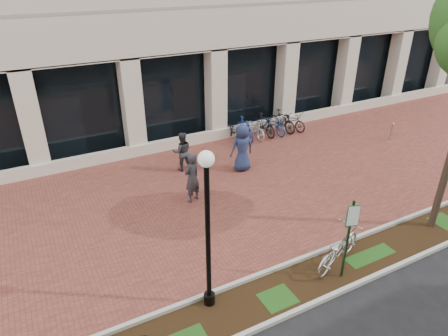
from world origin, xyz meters
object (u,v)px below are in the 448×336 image
parking_sign (350,230)px  pedestrian_right (242,148)px  pedestrian_left (192,178)px  bike_rack_cluster (264,125)px  locked_bicycle (338,248)px  pedestrian_mid (182,152)px  lamppost (208,225)px  bollard (392,131)px

parking_sign → pedestrian_right: parking_sign is taller
pedestrian_left → pedestrian_right: 3.04m
pedestrian_left → bike_rack_cluster: 6.89m
locked_bicycle → pedestrian_left: 5.48m
locked_bicycle → pedestrian_left: size_ratio=1.13×
locked_bicycle → pedestrian_right: size_ratio=1.06×
pedestrian_left → pedestrian_mid: bearing=-128.4°
parking_sign → lamppost: size_ratio=0.58×
pedestrian_mid → locked_bicycle: bearing=116.2°
lamppost → bollard: (12.25, 5.29, -1.94)m
locked_bicycle → parking_sign: bearing=135.8°
parking_sign → pedestrian_left: 5.85m
locked_bicycle → pedestrian_mid: 7.56m
parking_sign → locked_bicycle: size_ratio=1.15×
locked_bicycle → pedestrian_right: (0.54, 6.27, 0.43)m
locked_bicycle → pedestrian_mid: bearing=-6.9°
pedestrian_right → bike_rack_cluster: size_ratio=0.47×
lamppost → pedestrian_mid: bearing=72.6°
locked_bicycle → bollard: locked_bicycle is taller
bollard → bike_rack_cluster: (-5.07, 3.37, 0.06)m
bollard → bike_rack_cluster: 6.09m
parking_sign → pedestrian_left: size_ratio=1.30×
lamppost → locked_bicycle: (3.81, -0.35, -1.83)m
lamppost → pedestrian_mid: lamppost is taller
bollard → locked_bicycle: bearing=-146.3°
locked_bicycle → bollard: size_ratio=2.43×
parking_sign → pedestrian_right: size_ratio=1.23×
pedestrian_right → bollard: (7.90, -0.64, -0.54)m
pedestrian_right → bollard: bearing=178.0°
pedestrian_left → pedestrian_right: (2.76, 1.28, 0.05)m
lamppost → pedestrian_left: lamppost is taller
bike_rack_cluster → bollard: bearing=-33.9°
pedestrian_left → pedestrian_right: bearing=-179.1°
parking_sign → lamppost: (-3.59, 0.82, 0.84)m
locked_bicycle → bollard: (8.44, 5.63, -0.11)m
locked_bicycle → bike_rack_cluster: size_ratio=0.50×
bollard → bike_rack_cluster: bearing=146.4°
lamppost → pedestrian_left: bearing=71.1°
lamppost → bollard: 13.49m
pedestrian_right → bollard: pedestrian_right is taller
parking_sign → lamppost: lamppost is taller
bike_rack_cluster → lamppost: bearing=-130.0°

